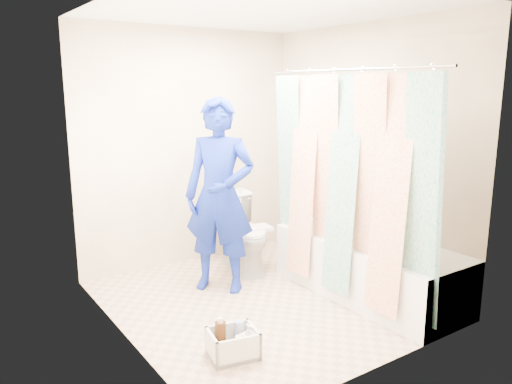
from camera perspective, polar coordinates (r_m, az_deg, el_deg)
floor at (r=4.44m, az=0.64°, el=-12.27°), size 2.60×2.60×0.00m
ceiling at (r=4.09m, az=0.72°, el=20.10°), size 2.40×2.60×0.02m
wall_back at (r=5.20m, az=-7.61°, el=5.00°), size 2.40×0.02×2.40m
wall_front at (r=3.14m, az=14.45°, el=0.16°), size 2.40×0.02×2.40m
wall_left at (r=3.55m, az=-15.38°, el=1.46°), size 0.02×2.60×2.40m
wall_right at (r=4.88m, az=12.33°, el=4.37°), size 0.02×2.60×2.40m
bathtub at (r=4.56m, az=12.65°, el=-8.24°), size 0.70×1.75×0.50m
curtain_rod at (r=4.06m, az=10.49°, el=13.59°), size 0.02×1.90×0.02m
shower_curtain at (r=4.13m, az=10.00°, el=0.60°), size 0.06×1.75×1.80m
toilet at (r=5.04m, az=-1.47°, el=-4.67°), size 0.53×0.80×0.76m
tank_lid at (r=4.92m, az=-0.89°, el=-4.30°), size 0.49×0.27×0.04m
tank_internals at (r=5.11m, az=-2.88°, el=-0.19°), size 0.18×0.07×0.25m
plumber at (r=4.44m, az=-4.18°, el=-0.44°), size 0.74×0.75×1.74m
cleaning_caddy at (r=3.58m, az=-2.47°, el=-16.98°), size 0.37×0.32×0.25m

